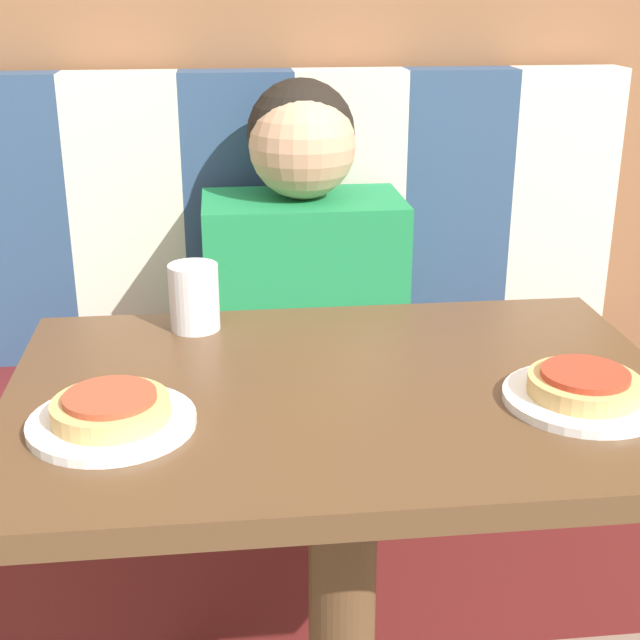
# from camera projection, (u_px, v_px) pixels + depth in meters

# --- Properties ---
(booth_seat) EXTENTS (1.40, 0.49, 0.50)m
(booth_seat) POSITION_uv_depth(u_px,v_px,m) (305.00, 487.00, 1.92)
(booth_seat) COLOR #5B1919
(booth_seat) RESTS_ON ground_plane
(booth_backrest) EXTENTS (1.40, 0.09, 0.61)m
(booth_backrest) POSITION_uv_depth(u_px,v_px,m) (294.00, 216.00, 1.91)
(booth_backrest) COLOR navy
(booth_backrest) RESTS_ON booth_seat
(dining_table) EXTENTS (0.90, 0.61, 0.76)m
(dining_table) POSITION_uv_depth(u_px,v_px,m) (343.00, 464.00, 1.24)
(dining_table) COLOR brown
(dining_table) RESTS_ON ground_plane
(person) EXTENTS (0.38, 0.24, 0.61)m
(person) POSITION_uv_depth(u_px,v_px,m) (303.00, 245.00, 1.73)
(person) COLOR #1E8447
(person) RESTS_ON booth_seat
(plate_left) EXTENTS (0.20, 0.20, 0.01)m
(plate_left) POSITION_uv_depth(u_px,v_px,m) (112.00, 422.00, 1.08)
(plate_left) COLOR white
(plate_left) RESTS_ON dining_table
(plate_right) EXTENTS (0.20, 0.20, 0.01)m
(plate_right) POSITION_uv_depth(u_px,v_px,m) (583.00, 398.00, 1.15)
(plate_right) COLOR white
(plate_right) RESTS_ON dining_table
(pizza_left) EXTENTS (0.14, 0.14, 0.03)m
(pizza_left) POSITION_uv_depth(u_px,v_px,m) (111.00, 407.00, 1.08)
(pizza_left) COLOR tan
(pizza_left) RESTS_ON plate_left
(pizza_right) EXTENTS (0.14, 0.14, 0.03)m
(pizza_right) POSITION_uv_depth(u_px,v_px,m) (584.00, 384.00, 1.14)
(pizza_right) COLOR tan
(pizza_right) RESTS_ON plate_right
(drinking_cup) EXTENTS (0.08, 0.08, 0.10)m
(drinking_cup) POSITION_uv_depth(u_px,v_px,m) (194.00, 297.00, 1.37)
(drinking_cup) COLOR silver
(drinking_cup) RESTS_ON dining_table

